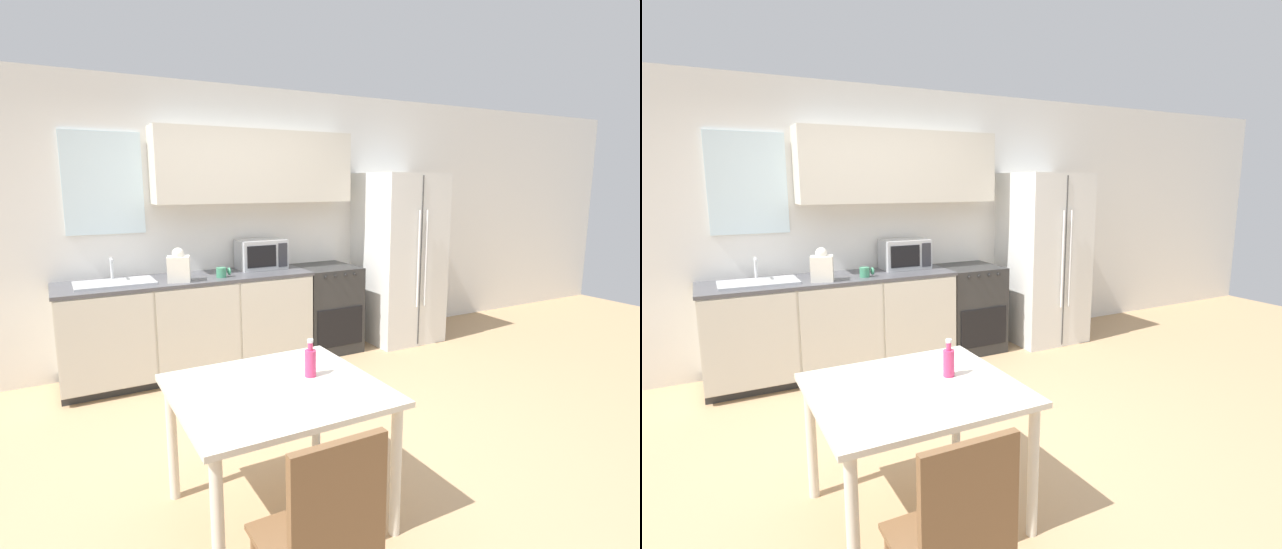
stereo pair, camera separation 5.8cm
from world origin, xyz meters
TOP-DOWN VIEW (x-y plane):
  - ground_plane at (0.00, 0.00)m, footprint 12.00×12.00m
  - wall_back at (0.06, 1.92)m, footprint 12.00×0.38m
  - kitchen_counter at (-0.34, 1.60)m, footprint 2.27×0.66m
  - oven_range at (1.09, 1.60)m, footprint 0.61×0.66m
  - refrigerator at (2.01, 1.54)m, footprint 0.80×0.81m
  - kitchen_sink at (-0.97, 1.61)m, footprint 0.65×0.39m
  - microwave at (0.43, 1.73)m, footprint 0.47×0.32m
  - coffee_mug at (-0.07, 1.47)m, footprint 0.13×0.09m
  - grocery_bag_0 at (-0.46, 1.45)m, footprint 0.23×0.21m
  - dining_table at (-0.48, -0.69)m, footprint 1.03×0.96m
  - dining_chair_near at (-0.67, -1.54)m, footprint 0.40×0.40m
  - drink_bottle at (-0.26, -0.64)m, footprint 0.06×0.06m

SIDE VIEW (x-z plane):
  - ground_plane at x=0.00m, z-range 0.00..0.00m
  - oven_range at x=1.09m, z-range 0.00..0.90m
  - kitchen_counter at x=-0.34m, z-range 0.00..0.91m
  - dining_chair_near at x=-0.67m, z-range 0.07..1.00m
  - dining_table at x=-0.48m, z-range 0.27..0.99m
  - drink_bottle at x=-0.26m, z-range 0.71..0.91m
  - kitchen_sink at x=-0.97m, z-range 0.82..1.03m
  - refrigerator at x=2.01m, z-range 0.00..1.87m
  - coffee_mug at x=-0.07m, z-range 0.91..1.00m
  - grocery_bag_0 at x=-0.46m, z-range 0.89..1.19m
  - microwave at x=0.43m, z-range 0.91..1.20m
  - wall_back at x=0.06m, z-range 0.11..2.81m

